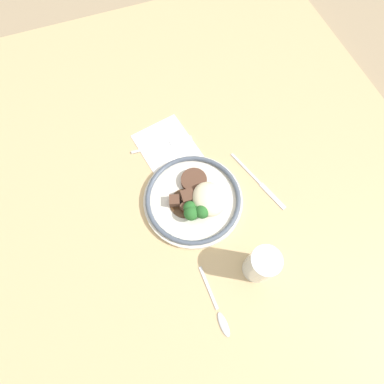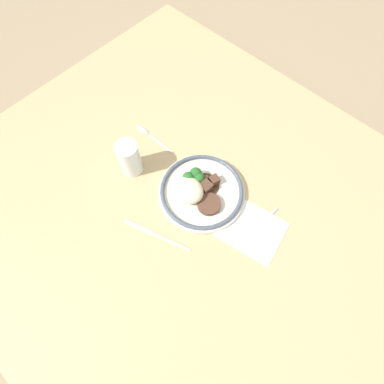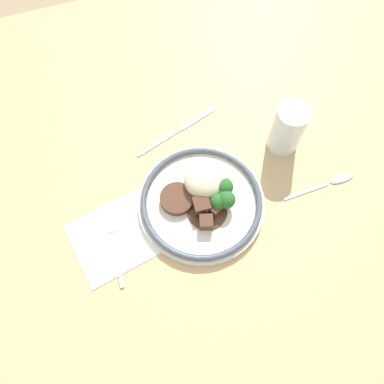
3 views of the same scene
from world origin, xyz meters
name	(u,v)px [view 1 (image 1 of 3)]	position (x,y,z in m)	size (l,w,h in m)	color
ground_plane	(205,188)	(0.00, 0.00, 0.00)	(8.00, 8.00, 0.00)	#998466
dining_table	(205,186)	(0.00, 0.00, 0.02)	(1.48, 1.22, 0.03)	tan
napkin	(167,147)	(-0.14, -0.06, 0.03)	(0.19, 0.17, 0.00)	white
plate	(195,200)	(0.04, -0.04, 0.05)	(0.26, 0.26, 0.07)	silver
juice_glass	(261,265)	(0.25, 0.03, 0.09)	(0.07, 0.07, 0.12)	yellow
fork	(168,144)	(-0.15, -0.06, 0.04)	(0.02, 0.18, 0.00)	silver
knife	(259,182)	(0.05, 0.14, 0.03)	(0.20, 0.07, 0.00)	silver
spoon	(220,315)	(0.31, -0.09, 0.03)	(0.16, 0.02, 0.01)	silver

